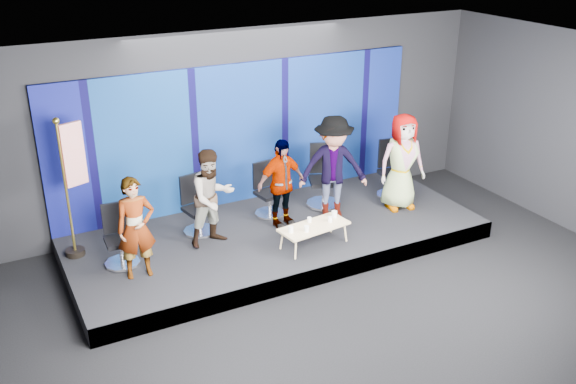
{
  "coord_description": "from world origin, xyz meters",
  "views": [
    {
      "loc": [
        -4.38,
        -6.37,
        5.27
      ],
      "look_at": [
        0.17,
        2.4,
        1.0
      ],
      "focal_mm": 40.0,
      "sensor_mm": 36.0,
      "label": 1
    }
  ],
  "objects_px": {
    "panelist_b": "(212,198)",
    "panelist_e": "(402,162)",
    "chair_c": "(268,198)",
    "mug_e": "(334,214)",
    "panelist_a": "(136,228)",
    "flag_stand": "(73,183)",
    "chair_a": "(120,245)",
    "mug_c": "(309,220)",
    "coffee_table": "(314,227)",
    "mug_d": "(330,219)",
    "chair_d": "(323,186)",
    "mug_a": "(291,229)",
    "chair_e": "(392,178)",
    "panelist_c": "(281,183)",
    "chair_b": "(198,214)",
    "mug_b": "(307,229)",
    "panelist_d": "(333,167)"
  },
  "relations": [
    {
      "from": "panelist_c",
      "to": "flag_stand",
      "type": "relative_size",
      "value": 0.69
    },
    {
      "from": "panelist_a",
      "to": "coffee_table",
      "type": "xyz_separation_m",
      "value": [
        2.78,
        -0.38,
        -0.46
      ]
    },
    {
      "from": "panelist_d",
      "to": "mug_d",
      "type": "bearing_deg",
      "value": -100.88
    },
    {
      "from": "mug_b",
      "to": "mug_c",
      "type": "height_order",
      "value": "mug_b"
    },
    {
      "from": "chair_a",
      "to": "mug_d",
      "type": "xyz_separation_m",
      "value": [
        3.25,
        -0.85,
        0.08
      ]
    },
    {
      "from": "chair_c",
      "to": "mug_e",
      "type": "relative_size",
      "value": 8.91
    },
    {
      "from": "chair_b",
      "to": "panelist_a",
      "type": "bearing_deg",
      "value": -152.89
    },
    {
      "from": "chair_b",
      "to": "mug_e",
      "type": "distance_m",
      "value": 2.31
    },
    {
      "from": "mug_c",
      "to": "chair_e",
      "type": "bearing_deg",
      "value": 21.62
    },
    {
      "from": "panelist_a",
      "to": "coffee_table",
      "type": "bearing_deg",
      "value": -4.97
    },
    {
      "from": "coffee_table",
      "to": "mug_e",
      "type": "distance_m",
      "value": 0.48
    },
    {
      "from": "panelist_e",
      "to": "mug_d",
      "type": "xyz_separation_m",
      "value": [
        -1.84,
        -0.59,
        -0.49
      ]
    },
    {
      "from": "chair_c",
      "to": "chair_d",
      "type": "relative_size",
      "value": 0.84
    },
    {
      "from": "chair_a",
      "to": "mug_c",
      "type": "relative_size",
      "value": 11.45
    },
    {
      "from": "chair_d",
      "to": "mug_a",
      "type": "distance_m",
      "value": 1.95
    },
    {
      "from": "chair_a",
      "to": "mug_b",
      "type": "bearing_deg",
      "value": -16.83
    },
    {
      "from": "panelist_a",
      "to": "flag_stand",
      "type": "relative_size",
      "value": 0.69
    },
    {
      "from": "chair_e",
      "to": "mug_a",
      "type": "bearing_deg",
      "value": -148.32
    },
    {
      "from": "chair_e",
      "to": "mug_d",
      "type": "bearing_deg",
      "value": -142.28
    },
    {
      "from": "panelist_c",
      "to": "mug_b",
      "type": "relative_size",
      "value": 16.42
    },
    {
      "from": "mug_c",
      "to": "panelist_b",
      "type": "bearing_deg",
      "value": 153.88
    },
    {
      "from": "panelist_b",
      "to": "chair_c",
      "type": "height_order",
      "value": "panelist_b"
    },
    {
      "from": "chair_d",
      "to": "chair_e",
      "type": "xyz_separation_m",
      "value": [
        1.37,
        -0.26,
        -0.02
      ]
    },
    {
      "from": "panelist_c",
      "to": "coffee_table",
      "type": "xyz_separation_m",
      "value": [
        0.14,
        -0.92,
        -0.46
      ]
    },
    {
      "from": "coffee_table",
      "to": "mug_d",
      "type": "height_order",
      "value": "mug_d"
    },
    {
      "from": "chair_b",
      "to": "mug_d",
      "type": "distance_m",
      "value": 2.25
    },
    {
      "from": "panelist_a",
      "to": "flag_stand",
      "type": "bearing_deg",
      "value": 122.93
    },
    {
      "from": "mug_e",
      "to": "flag_stand",
      "type": "bearing_deg",
      "value": 160.54
    },
    {
      "from": "panelist_b",
      "to": "panelist_e",
      "type": "distance_m",
      "value": 3.57
    },
    {
      "from": "panelist_a",
      "to": "panelist_e",
      "type": "distance_m",
      "value": 4.93
    },
    {
      "from": "chair_d",
      "to": "flag_stand",
      "type": "bearing_deg",
      "value": -159.84
    },
    {
      "from": "panelist_b",
      "to": "panelist_c",
      "type": "bearing_deg",
      "value": -6.2
    },
    {
      "from": "coffee_table",
      "to": "mug_d",
      "type": "distance_m",
      "value": 0.31
    },
    {
      "from": "panelist_c",
      "to": "chair_d",
      "type": "xyz_separation_m",
      "value": [
        1.09,
        0.41,
        -0.41
      ]
    },
    {
      "from": "chair_e",
      "to": "mug_d",
      "type": "height_order",
      "value": "chair_e"
    },
    {
      "from": "panelist_b",
      "to": "flag_stand",
      "type": "relative_size",
      "value": 0.71
    },
    {
      "from": "mug_c",
      "to": "chair_c",
      "type": "bearing_deg",
      "value": 96.2
    },
    {
      "from": "chair_a",
      "to": "panelist_e",
      "type": "height_order",
      "value": "panelist_e"
    },
    {
      "from": "chair_a",
      "to": "panelist_a",
      "type": "xyz_separation_m",
      "value": [
        0.17,
        -0.47,
        0.47
      ]
    },
    {
      "from": "panelist_b",
      "to": "mug_e",
      "type": "distance_m",
      "value": 2.04
    },
    {
      "from": "panelist_d",
      "to": "panelist_c",
      "type": "bearing_deg",
      "value": -162.69
    },
    {
      "from": "mug_e",
      "to": "chair_a",
      "type": "bearing_deg",
      "value": 167.92
    },
    {
      "from": "chair_e",
      "to": "panelist_c",
      "type": "bearing_deg",
      "value": -166.52
    },
    {
      "from": "mug_c",
      "to": "chair_a",
      "type": "bearing_deg",
      "value": 166.56
    },
    {
      "from": "chair_a",
      "to": "chair_e",
      "type": "distance_m",
      "value": 5.27
    },
    {
      "from": "panelist_d",
      "to": "coffee_table",
      "type": "xyz_separation_m",
      "value": [
        -0.84,
        -0.83,
        -0.6
      ]
    },
    {
      "from": "chair_d",
      "to": "mug_d",
      "type": "relative_size",
      "value": 12.62
    },
    {
      "from": "mug_b",
      "to": "mug_e",
      "type": "relative_size",
      "value": 0.88
    },
    {
      "from": "chair_b",
      "to": "panelist_c",
      "type": "xyz_separation_m",
      "value": [
        1.37,
        -0.42,
        0.46
      ]
    },
    {
      "from": "panelist_d",
      "to": "mug_e",
      "type": "xyz_separation_m",
      "value": [
        -0.39,
        -0.71,
        -0.52
      ]
    }
  ]
}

